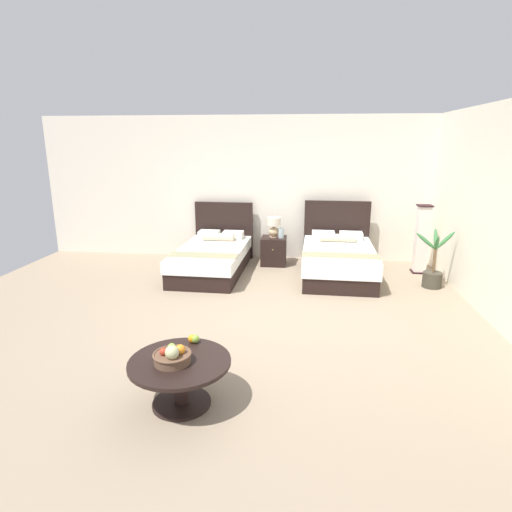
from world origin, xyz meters
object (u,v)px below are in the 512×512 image
(vase, at_px, (281,233))
(loose_apple, at_px, (195,339))
(coffee_table, at_px, (180,372))
(potted_palm, at_px, (433,272))
(nightstand, at_px, (274,251))
(bed_near_corner, at_px, (338,259))
(loose_orange, at_px, (192,339))
(floor_lamp_corner, at_px, (421,239))
(fruit_bowl, at_px, (172,356))
(table_lamp, at_px, (274,226))
(bed_near_window, at_px, (213,257))

(vase, distance_m, loose_apple, 4.36)
(coffee_table, height_order, potted_palm, potted_palm)
(nightstand, bearing_deg, bed_near_corner, -27.03)
(loose_orange, bearing_deg, potted_palm, 45.84)
(bed_near_corner, height_order, floor_lamp_corner, floor_lamp_corner)
(vase, bearing_deg, floor_lamp_corner, -4.53)
(loose_apple, distance_m, loose_orange, 0.03)
(nightstand, xyz_separation_m, potted_palm, (2.70, -1.07, -0.02))
(bed_near_corner, bearing_deg, nightstand, 152.97)
(bed_near_corner, bearing_deg, fruit_bowl, -112.83)
(floor_lamp_corner, bearing_deg, potted_palm, -89.87)
(coffee_table, bearing_deg, table_lamp, 83.84)
(nightstand, distance_m, table_lamp, 0.49)
(floor_lamp_corner, bearing_deg, bed_near_window, -174.59)
(bed_near_corner, bearing_deg, potted_palm, -17.13)
(loose_orange, bearing_deg, vase, 81.69)
(coffee_table, relative_size, fruit_bowl, 2.68)
(fruit_bowl, bearing_deg, vase, 81.55)
(loose_apple, xyz_separation_m, floor_lamp_corner, (3.15, 4.11, 0.14))
(bed_near_window, height_order, loose_orange, bed_near_window)
(floor_lamp_corner, bearing_deg, loose_orange, -127.76)
(table_lamp, relative_size, loose_orange, 4.81)
(table_lamp, bearing_deg, fruit_bowl, -96.65)
(fruit_bowl, relative_size, potted_palm, 0.35)
(vase, distance_m, floor_lamp_corner, 2.56)
(loose_orange, xyz_separation_m, floor_lamp_corner, (3.18, 4.11, 0.14))
(coffee_table, relative_size, floor_lamp_corner, 0.73)
(table_lamp, bearing_deg, loose_orange, -96.35)
(table_lamp, distance_m, fruit_bowl, 4.81)
(fruit_bowl, bearing_deg, nightstand, 83.33)
(floor_lamp_corner, relative_size, potted_palm, 1.30)
(bed_near_corner, distance_m, nightstand, 1.34)
(bed_near_window, relative_size, loose_orange, 27.87)
(fruit_bowl, bearing_deg, floor_lamp_corner, 54.23)
(bed_near_corner, bearing_deg, table_lamp, 152.21)
(nightstand, bearing_deg, fruit_bowl, -96.67)
(floor_lamp_corner, distance_m, potted_palm, 0.91)
(fruit_bowl, height_order, potted_palm, potted_palm)
(bed_near_window, bearing_deg, potted_palm, -7.12)
(bed_near_window, relative_size, fruit_bowl, 6.60)
(bed_near_window, xyz_separation_m, table_lamp, (1.08, 0.62, 0.49))
(bed_near_corner, relative_size, vase, 11.22)
(bed_near_window, bearing_deg, loose_orange, -81.00)
(bed_near_corner, relative_size, loose_apple, 25.69)
(floor_lamp_corner, bearing_deg, table_lamp, 174.45)
(table_lamp, bearing_deg, vase, -22.64)
(coffee_table, bearing_deg, floor_lamp_corner, 54.31)
(loose_apple, xyz_separation_m, loose_orange, (-0.03, 0.00, -0.00))
(coffee_table, bearing_deg, vase, 82.03)
(nightstand, height_order, loose_orange, nightstand)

